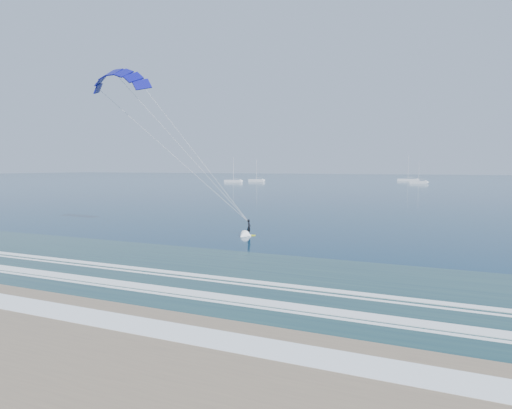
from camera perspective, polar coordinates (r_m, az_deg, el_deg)
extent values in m
plane|color=#082E47|center=(25.36, -18.76, -13.12)|extent=(900.00, 900.00, 0.00)
cube|color=#1E423F|center=(31.43, -8.63, -9.40)|extent=(600.00, 22.00, 0.03)
cube|color=white|center=(26.41, -16.49, -12.26)|extent=(600.00, 0.90, 0.07)
cube|color=white|center=(29.42, -11.32, -10.38)|extent=(600.00, 1.10, 0.07)
cube|color=white|center=(32.65, -7.18, -8.81)|extent=(600.00, 0.70, 0.07)
cube|color=white|center=(24.99, -19.57, -13.15)|extent=(600.00, 2.00, 0.02)
cube|color=yellow|center=(51.08, -0.88, -3.84)|extent=(1.40, 0.45, 0.08)
imported|color=black|center=(50.95, -0.88, -2.83)|extent=(0.56, 0.71, 1.73)
cone|color=white|center=(49.98, -1.67, -3.98)|extent=(1.31, 1.74, 1.10)
cube|color=silver|center=(222.34, -2.84, 2.93)|extent=(9.05, 2.40, 1.20)
cylinder|color=silver|center=(222.23, -2.85, 4.51)|extent=(0.18, 0.18, 11.06)
cylinder|color=silver|center=(221.75, -2.57, 3.29)|extent=(2.60, 0.12, 0.12)
cube|color=silver|center=(233.09, 0.07, 3.02)|extent=(8.30, 2.40, 1.20)
cylinder|color=silver|center=(232.99, 0.07, 4.43)|extent=(0.18, 0.18, 10.25)
cylinder|color=silver|center=(232.56, 0.34, 3.36)|extent=(2.60, 0.12, 0.12)
cube|color=silver|center=(253.99, 18.46, 2.92)|extent=(10.45, 2.40, 1.20)
cylinder|color=silver|center=(253.89, 18.50, 4.48)|extent=(0.18, 0.18, 12.66)
cylinder|color=silver|center=(253.83, 18.73, 3.23)|extent=(2.60, 0.12, 0.12)
cube|color=silver|center=(218.91, 19.65, 2.63)|extent=(7.43, 2.40, 1.20)
cylinder|color=silver|center=(218.80, 19.69, 4.00)|extent=(0.18, 0.18, 9.29)
cylinder|color=silver|center=(218.77, 19.97, 2.99)|extent=(2.60, 0.12, 0.12)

